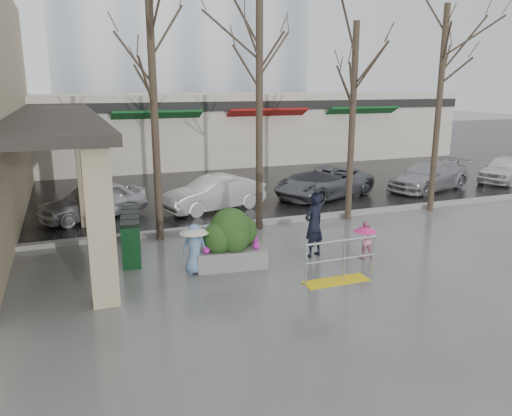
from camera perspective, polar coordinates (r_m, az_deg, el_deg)
ground at (r=12.58m, az=1.20°, el=-7.24°), size 120.00×120.00×0.00m
street_asphalt at (r=33.47m, az=-13.13°, el=5.83°), size 120.00×36.00×0.01m
curb at (r=16.14m, az=-4.13°, el=-2.16°), size 120.00×0.30×0.15m
canopy_slab at (r=18.89m, az=-22.36°, el=10.15°), size 2.80×18.00×0.25m
pillar_front at (r=10.75m, az=-17.37°, el=-1.79°), size 0.55×0.55×3.50m
pillar_back at (r=17.10m, az=-18.87°, el=3.80°), size 0.55×0.55×3.50m
storefront_row at (r=29.64m, az=-8.36°, el=8.94°), size 34.00×6.74×4.00m
handrail at (r=12.01m, az=9.45°, el=-6.58°), size 1.90×0.50×1.03m
tree_west at (r=14.67m, az=-11.81°, el=15.78°), size 3.20×3.20×6.80m
tree_midwest at (r=15.53m, az=0.39°, el=16.50°), size 3.20×3.20×7.00m
tree_mideast at (r=16.99m, az=11.18°, el=14.77°), size 3.20×3.20×6.50m
tree_east at (r=19.08m, az=20.58°, el=15.64°), size 3.20×3.20×7.20m
woman at (r=13.32m, az=6.71°, el=0.53°), size 1.41×1.41×2.41m
child_pink at (r=13.65m, az=12.33°, el=-3.21°), size 0.63×0.63×1.02m
child_blue at (r=12.32m, az=-7.04°, el=-4.13°), size 0.73×0.73×1.26m
planter at (r=12.69m, az=-2.92°, el=-3.53°), size 1.87×1.12×1.54m
news_boxes at (r=13.84m, az=-14.07°, el=-3.06°), size 0.76×2.17×1.19m
car_a at (r=18.15m, az=-18.16°, el=0.80°), size 3.99×2.76×1.26m
car_b at (r=18.46m, az=-4.80°, el=1.68°), size 4.04×2.30×1.26m
car_c at (r=20.67m, az=7.75°, el=2.92°), size 4.98×3.52×1.26m
car_d at (r=23.28m, az=19.15°, el=3.52°), size 4.67×2.96×1.26m
car_e at (r=26.53m, az=26.58°, el=4.01°), size 3.98×2.92×1.26m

